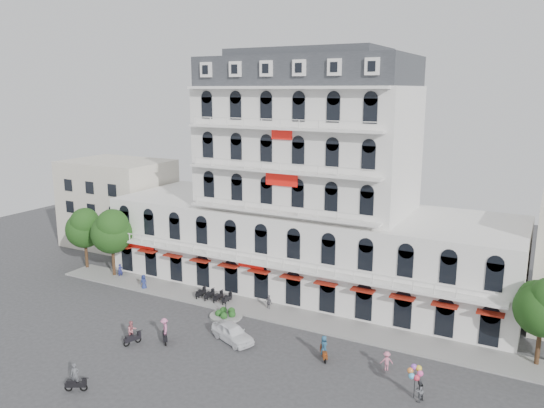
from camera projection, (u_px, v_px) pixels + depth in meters
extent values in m
plane|color=#38383A|center=(217.00, 350.00, 44.96)|extent=(120.00, 120.00, 0.00)
cube|color=gray|center=(268.00, 311.00, 52.69)|extent=(53.00, 4.00, 0.16)
cube|color=silver|center=(306.00, 246.00, 59.51)|extent=(45.00, 14.00, 9.00)
cube|color=silver|center=(307.00, 148.00, 57.17)|extent=(22.00, 12.00, 13.00)
cube|color=#2D3035|center=(308.00, 72.00, 55.47)|extent=(21.56, 11.76, 3.00)
cube|color=#2D3035|center=(309.00, 53.00, 55.07)|extent=(15.84, 8.64, 0.80)
cube|color=maroon|center=(275.00, 274.00, 53.26)|extent=(40.50, 1.00, 0.15)
cube|color=red|center=(281.00, 179.00, 52.43)|extent=(3.50, 0.10, 1.40)
cube|color=beige|center=(119.00, 203.00, 74.74)|extent=(14.00, 10.00, 12.00)
cylinder|color=gray|center=(226.00, 316.00, 51.48)|extent=(3.20, 3.20, 0.24)
cylinder|color=black|center=(226.00, 309.00, 51.32)|extent=(0.08, 0.08, 1.40)
sphere|color=#23501A|center=(232.00, 314.00, 51.09)|extent=(0.70, 0.70, 0.70)
sphere|color=#23501A|center=(232.00, 311.00, 51.88)|extent=(0.70, 0.70, 0.70)
sphere|color=#23501A|center=(223.00, 310.00, 52.03)|extent=(0.70, 0.70, 0.70)
sphere|color=#23501A|center=(219.00, 313.00, 51.33)|extent=(0.70, 0.70, 0.70)
sphere|color=#23501A|center=(224.00, 316.00, 50.74)|extent=(0.70, 0.70, 0.70)
cylinder|color=#382314|center=(86.00, 255.00, 65.18)|extent=(0.36, 0.36, 3.52)
sphere|color=#153912|center=(84.00, 230.00, 64.50)|extent=(4.48, 4.48, 4.48)
sphere|color=#153912|center=(85.00, 222.00, 63.79)|extent=(3.52, 3.52, 3.52)
sphere|color=#153912|center=(84.00, 224.00, 64.80)|extent=(3.20, 3.20, 3.20)
cylinder|color=#382314|center=(114.00, 261.00, 62.42)|extent=(0.36, 0.36, 3.74)
sphere|color=#153912|center=(112.00, 233.00, 61.70)|extent=(4.76, 4.76, 4.76)
sphere|color=#153912|center=(112.00, 225.00, 60.97)|extent=(3.74, 3.74, 3.74)
sphere|color=#153912|center=(111.00, 227.00, 61.99)|extent=(3.40, 3.40, 3.40)
cylinder|color=#382314|center=(538.00, 346.00, 42.15)|extent=(0.36, 0.36, 3.43)
sphere|color=#153912|center=(543.00, 309.00, 41.49)|extent=(4.37, 4.37, 4.37)
sphere|color=#153912|center=(538.00, 300.00, 41.80)|extent=(3.12, 3.12, 3.12)
imported|color=white|center=(232.00, 333.00, 46.50)|extent=(4.98, 3.48, 1.57)
cube|color=black|center=(76.00, 384.00, 38.79)|extent=(1.48, 1.04, 0.35)
torus|color=black|center=(84.00, 388.00, 38.86)|extent=(0.58, 0.40, 0.60)
torus|color=black|center=(69.00, 388.00, 38.84)|extent=(0.58, 0.40, 0.60)
imported|color=#505257|center=(75.00, 375.00, 38.63)|extent=(0.76, 0.67, 1.74)
cube|color=black|center=(132.00, 339.00, 45.91)|extent=(0.85, 1.53, 0.35)
torus|color=black|center=(138.00, 339.00, 46.33)|extent=(0.32, 0.60, 0.60)
torus|color=black|center=(127.00, 343.00, 45.61)|extent=(0.32, 0.60, 0.60)
imported|color=#BD646F|center=(132.00, 330.00, 45.75)|extent=(0.90, 1.01, 1.72)
cube|color=brown|center=(324.00, 354.00, 43.31)|extent=(1.13, 1.44, 0.35)
torus|color=black|center=(322.00, 353.00, 43.90)|extent=(0.44, 0.56, 0.60)
torus|color=black|center=(325.00, 360.00, 42.83)|extent=(0.44, 0.56, 0.60)
imported|color=#275375|center=(324.00, 345.00, 43.15)|extent=(0.88, 0.96, 1.65)
cube|color=black|center=(165.00, 337.00, 46.23)|extent=(1.28, 1.33, 0.35)
torus|color=black|center=(165.00, 343.00, 45.77)|extent=(0.50, 0.52, 0.60)
torus|color=black|center=(165.00, 337.00, 46.81)|extent=(0.50, 0.52, 0.60)
imported|color=#C96A99|center=(165.00, 328.00, 46.06)|extent=(1.29, 1.32, 1.82)
imported|color=navy|center=(144.00, 282.00, 58.49)|extent=(0.86, 0.58, 1.70)
imported|color=#58565D|center=(269.00, 303.00, 53.05)|extent=(0.99, 0.64, 1.57)
imported|color=#CD6C87|center=(387.00, 361.00, 41.68)|extent=(1.16, 0.98, 1.56)
imported|color=navy|center=(120.00, 271.00, 62.18)|extent=(0.66, 0.72, 1.65)
imported|color=#515358|center=(419.00, 390.00, 37.48)|extent=(0.91, 1.02, 1.72)
cylinder|color=black|center=(414.00, 385.00, 37.89)|extent=(0.04, 0.04, 2.00)
sphere|color=#E54C99|center=(420.00, 373.00, 37.52)|extent=(0.44, 0.44, 0.44)
sphere|color=yellow|center=(419.00, 368.00, 37.81)|extent=(0.44, 0.44, 0.44)
sphere|color=#994CD8|center=(414.00, 367.00, 37.97)|extent=(0.44, 0.44, 0.44)
sphere|color=orange|center=(410.00, 371.00, 37.83)|extent=(0.44, 0.44, 0.44)
sphere|color=#4CB2E5|center=(412.00, 376.00, 37.53)|extent=(0.44, 0.44, 0.44)
sphere|color=#D8334C|center=(417.00, 378.00, 37.39)|extent=(0.44, 0.44, 0.44)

